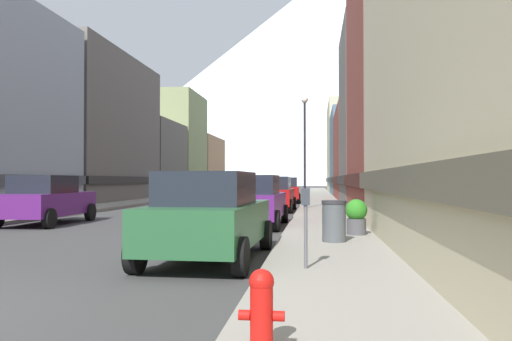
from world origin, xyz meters
TOP-DOWN VIEW (x-y plane):
  - sidewalk_left at (-6.25, 35.00)m, footprint 2.50×100.00m
  - sidewalk_right at (6.25, 35.00)m, footprint 2.50×100.00m
  - storefront_left_2 at (-10.89, 30.24)m, footprint 7.08×13.93m
  - storefront_left_3 at (-12.19, 42.12)m, footprint 9.67×9.19m
  - storefront_left_4 at (-11.57, 51.69)m, footprint 8.44×9.29m
  - storefront_left_5 at (-12.33, 62.71)m, footprint 9.96×11.81m
  - storefront_right_1 at (12.35, 16.66)m, footprint 9.99×9.23m
  - storefront_right_2 at (11.73, 25.79)m, footprint 8.76×8.17m
  - storefront_right_3 at (11.00, 35.84)m, footprint 7.31×11.15m
  - storefront_right_4 at (12.08, 47.07)m, footprint 9.46×11.07m
  - storefront_right_5 at (11.29, 59.52)m, footprint 7.88×13.20m
  - car_left_1 at (-3.80, 12.35)m, footprint 2.22×4.47m
  - car_right_0 at (3.80, 5.09)m, footprint 2.18×4.45m
  - car_right_1 at (3.80, 12.36)m, footprint 2.14×4.44m
  - car_right_2 at (3.80, 20.83)m, footprint 2.10×4.42m
  - car_right_3 at (3.80, 30.21)m, footprint 2.26×4.49m
  - car_driving_0 at (1.60, 54.41)m, footprint 2.06×4.40m
  - car_driving_1 at (-1.60, 49.33)m, footprint 2.06×4.40m
  - fire_hydrant_near at (5.45, -0.49)m, footprint 0.40×0.22m
  - parking_meter_near at (5.75, 3.58)m, footprint 0.14×0.10m
  - trash_bin_right at (6.35, 7.26)m, footprint 0.59×0.59m
  - potted_plant_0 at (7.00, 8.86)m, footprint 0.58×0.58m
  - streetlamp_right at (5.35, 21.52)m, footprint 0.36×0.36m
  - mountain_backdrop at (17.31, 260.00)m, footprint 271.69×271.69m

SIDE VIEW (x-z plane):
  - sidewalk_left at x=-6.25m, z-range 0.00..0.15m
  - sidewalk_right at x=6.25m, z-range 0.00..0.15m
  - fire_hydrant_near at x=5.45m, z-range 0.17..0.88m
  - trash_bin_right at x=6.35m, z-range 0.15..1.13m
  - potted_plant_0 at x=7.00m, z-range 0.17..1.12m
  - car_left_1 at x=-3.80m, z-range 0.01..1.79m
  - car_right_0 at x=3.80m, z-range 0.01..1.79m
  - car_right_1 at x=3.80m, z-range 0.01..1.79m
  - car_right_2 at x=3.80m, z-range 0.01..1.79m
  - car_right_3 at x=3.80m, z-range 0.01..1.79m
  - car_driving_0 at x=1.60m, z-range 0.01..1.79m
  - car_driving_1 at x=-1.60m, z-range 0.01..1.79m
  - parking_meter_near at x=5.75m, z-range 0.35..1.68m
  - storefront_right_3 at x=11.00m, z-range -0.14..7.07m
  - storefront_left_3 at x=-12.19m, z-range -0.13..7.09m
  - storefront_left_5 at x=-12.33m, z-range -0.14..7.34m
  - streetlamp_right at x=5.35m, z-range 1.06..6.92m
  - storefront_right_4 at x=12.08m, z-range -0.15..8.40m
  - storefront_left_2 at x=-10.89m, z-range -0.17..10.55m
  - storefront_right_2 at x=11.73m, z-range -0.17..10.57m
  - storefront_right_5 at x=11.29m, z-range -0.18..11.03m
  - storefront_right_1 at x=12.35m, z-range -0.18..11.10m
  - storefront_left_4 at x=-11.57m, z-range -0.18..11.37m
  - mountain_backdrop at x=17.31m, z-range 0.00..114.72m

